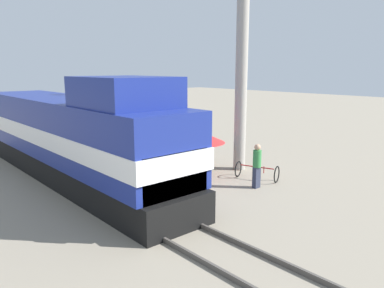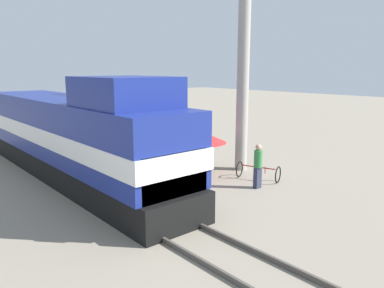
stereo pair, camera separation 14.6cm
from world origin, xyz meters
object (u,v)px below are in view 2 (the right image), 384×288
locomotive (77,137)px  vendor_umbrella (199,136)px  person_bystander (258,164)px  utility_pole (244,54)px  bicycle (258,172)px  billboard_sign (152,111)px

locomotive → vendor_umbrella: bearing=-31.2°
vendor_umbrella → person_bystander: vendor_umbrella is taller
utility_pole → vendor_umbrella: 4.32m
utility_pole → bicycle: bearing=-113.7°
locomotive → person_bystander: 7.74m
utility_pole → person_bystander: utility_pole is taller
utility_pole → vendor_umbrella: (-2.23, 0.57, -3.66)m
locomotive → bicycle: (6.03, -5.02, -1.56)m
vendor_umbrella → billboard_sign: billboard_sign is taller
locomotive → billboard_sign: bearing=22.4°
billboard_sign → person_bystander: bearing=-92.9°
person_bystander → bicycle: 1.32m
utility_pole → bicycle: utility_pole is taller
locomotive → billboard_sign: size_ratio=4.50×
vendor_umbrella → bicycle: (1.48, -2.27, -1.44)m
person_bystander → bicycle: size_ratio=0.93×
vendor_umbrella → utility_pole: bearing=-14.3°
vendor_umbrella → person_bystander: (0.57, -2.98, -0.81)m
bicycle → billboard_sign: bearing=74.7°
vendor_umbrella → person_bystander: bearing=-79.3°
locomotive → vendor_umbrella: 5.32m
billboard_sign → locomotive: bearing=-157.6°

